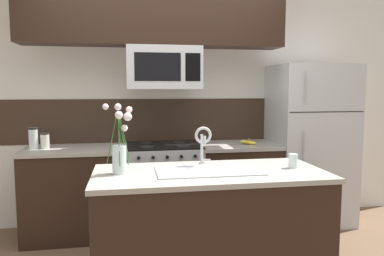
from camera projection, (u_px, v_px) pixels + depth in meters
name	position (u px, v px, depth m)	size (l,w,h in m)	color
rear_partition	(187.00, 106.00, 4.29)	(5.20, 0.10, 2.60)	silver
splash_band	(161.00, 120.00, 4.20)	(3.62, 0.01, 0.48)	#332319
back_counter_left	(78.00, 192.00, 3.80)	(1.04, 0.65, 0.91)	black
back_counter_right	(237.00, 185.00, 4.09)	(0.87, 0.65, 0.91)	black
stove_range	(164.00, 188.00, 3.95)	(0.76, 0.64, 0.93)	#B7BABF
microwave	(164.00, 68.00, 3.80)	(0.74, 0.40, 0.42)	#B7BABF
upper_cabinet_band	(155.00, 16.00, 3.70)	(2.61, 0.34, 0.60)	black
refrigerator	(309.00, 144.00, 4.21)	(0.85, 0.74, 1.76)	#B7BABF
storage_jar_tall	(33.00, 138.00, 3.68)	(0.09, 0.09, 0.22)	silver
storage_jar_medium	(45.00, 141.00, 3.73)	(0.09, 0.09, 0.16)	silver
banana_bunch	(249.00, 142.00, 4.00)	(0.19, 0.12, 0.08)	yellow
island_counter	(209.00, 231.00, 2.77)	(1.68, 0.78, 0.91)	black
kitchen_sink	(208.00, 180.00, 2.72)	(0.76, 0.41, 0.16)	#ADAFB5
sink_faucet	(203.00, 140.00, 2.89)	(0.14, 0.14, 0.31)	#B7BABF
spare_glass	(293.00, 161.00, 2.82)	(0.07, 0.07, 0.11)	silver
flower_vase	(120.00, 151.00, 2.62)	(0.21, 0.18, 0.50)	silver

